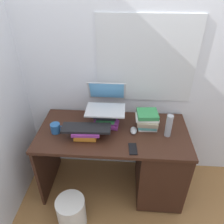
{
  "coord_description": "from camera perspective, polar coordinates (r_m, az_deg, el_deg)",
  "views": [
    {
      "loc": [
        0.1,
        -1.56,
        2.0
      ],
      "look_at": [
        -0.01,
        0.05,
        0.93
      ],
      "focal_mm": 34.91,
      "sensor_mm": 36.0,
      "label": 1
    }
  ],
  "objects": [
    {
      "name": "wall_back",
      "position": [
        2.06,
        1.11,
        13.64
      ],
      "size": [
        6.0,
        0.06,
        2.6
      ],
      "color": "silver",
      "rests_on": "ground"
    },
    {
      "name": "mug",
      "position": [
        2.03,
        -14.53,
        -4.11
      ],
      "size": [
        0.12,
        0.09,
        0.09
      ],
      "color": "#265999",
      "rests_on": "desk"
    },
    {
      "name": "laptop",
      "position": [
        2.0,
        -1.58,
        2.67
      ],
      "size": [
        0.35,
        0.33,
        0.22
      ],
      "color": "#B7BABF",
      "rests_on": "book_stack_tall"
    },
    {
      "name": "desk",
      "position": [
        2.23,
        9.44,
        -12.64
      ],
      "size": [
        1.38,
        0.65,
        0.75
      ],
      "color": "#381E14",
      "rests_on": "ground"
    },
    {
      "name": "computer_mouse",
      "position": [
        1.99,
        5.66,
        -4.78
      ],
      "size": [
        0.06,
        0.1,
        0.04
      ],
      "primitive_type": "ellipsoid",
      "color": "#A5A8AD",
      "rests_on": "desk"
    },
    {
      "name": "water_bottle",
      "position": [
        1.95,
        14.65,
        -3.51
      ],
      "size": [
        0.06,
        0.06,
        0.21
      ],
      "primitive_type": "cylinder",
      "color": "#999EA5",
      "rests_on": "desk"
    },
    {
      "name": "keyboard",
      "position": [
        1.88,
        -6.77,
        -4.2
      ],
      "size": [
        0.42,
        0.15,
        0.02
      ],
      "primitive_type": "cube",
      "rotation": [
        0.0,
        0.0,
        0.04
      ],
      "color": "black",
      "rests_on": "book_stack_keyboard_riser"
    },
    {
      "name": "book_stack_keyboard_riser",
      "position": [
        1.92,
        -6.85,
        -5.41
      ],
      "size": [
        0.25,
        0.19,
        0.09
      ],
      "color": "orange",
      "rests_on": "desk"
    },
    {
      "name": "ground_plane",
      "position": [
        2.54,
        0.24,
        -18.4
      ],
      "size": [
        6.0,
        6.0,
        0.0
      ],
      "primitive_type": "plane",
      "color": "olive"
    },
    {
      "name": "book_stack_tall",
      "position": [
        2.02,
        -1.63,
        -1.7
      ],
      "size": [
        0.24,
        0.19,
        0.17
      ],
      "color": "#8C338C",
      "rests_on": "desk"
    },
    {
      "name": "cell_phone",
      "position": [
        1.83,
        5.48,
        -9.6
      ],
      "size": [
        0.08,
        0.14,
        0.01
      ],
      "primitive_type": "cube",
      "rotation": [
        0.0,
        0.0,
        0.08
      ],
      "color": "black",
      "rests_on": "desk"
    },
    {
      "name": "book_stack_side",
      "position": [
        2.04,
        9.2,
        -2.04
      ],
      "size": [
        0.21,
        0.2,
        0.16
      ],
      "color": "white",
      "rests_on": "desk"
    },
    {
      "name": "wastebasket",
      "position": [
        2.2,
        -10.55,
        -24.41
      ],
      "size": [
        0.26,
        0.26,
        0.31
      ],
      "primitive_type": "cylinder",
      "color": "silver",
      "rests_on": "ground"
    }
  ]
}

